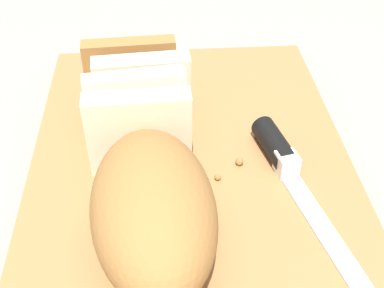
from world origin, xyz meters
TOP-DOWN VIEW (x-y plane):
  - ground_plane at (0.00, 0.00)m, footprint 3.00×3.00m
  - cutting_board at (0.00, 0.00)m, footprint 0.48×0.33m
  - bread_loaf at (-0.04, 0.04)m, footprint 0.30×0.12m
  - bread_knife at (-0.02, -0.09)m, footprint 0.29×0.08m
  - crumb_near_knife at (-0.00, -0.05)m, footprint 0.01×0.01m
  - crumb_near_loaf at (-0.02, -0.02)m, footprint 0.01×0.01m
  - crumb_stray_left at (-0.08, 0.01)m, footprint 0.01×0.01m

SIDE VIEW (x-z plane):
  - ground_plane at x=0.00m, z-range 0.00..0.00m
  - cutting_board at x=0.00m, z-range 0.00..0.03m
  - crumb_near_loaf at x=-0.02m, z-range 0.03..0.03m
  - crumb_stray_left at x=-0.08m, z-range 0.03..0.03m
  - crumb_near_knife at x=0.00m, z-range 0.03..0.03m
  - bread_knife at x=-0.02m, z-range 0.02..0.05m
  - bread_loaf at x=-0.04m, z-range 0.02..0.11m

